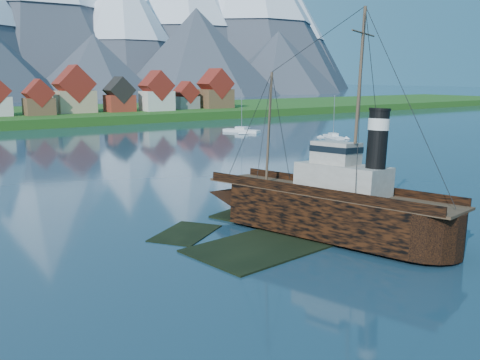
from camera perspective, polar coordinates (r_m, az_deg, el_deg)
ground at (r=56.99m, az=5.12°, el=-5.68°), size 1400.00×1400.00×0.00m
shoal at (r=59.76m, az=5.13°, el=-5.23°), size 31.71×21.24×1.14m
seawall at (r=178.31m, az=-22.88°, el=4.94°), size 600.00×2.50×2.00m
tugboat_wreck at (r=57.18m, az=8.24°, el=-2.53°), size 7.11×30.61×24.26m
sailboat_d at (r=144.44m, az=9.92°, el=4.51°), size 4.85×8.91×11.84m
sailboat_e at (r=157.81m, az=0.18°, el=5.23°), size 7.43×11.61×13.31m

